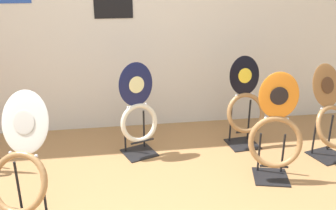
# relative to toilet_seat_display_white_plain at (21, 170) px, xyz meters

# --- Properties ---
(wall_back) EXTENTS (8.00, 0.07, 2.60)m
(wall_back) POSITION_rel_toilet_seat_display_white_plain_xyz_m (0.78, 1.56, 0.89)
(wall_back) COLOR silver
(wall_back) RESTS_ON ground_plane
(toilet_seat_display_white_plain) EXTENTS (0.48, 0.46, 0.91)m
(toilet_seat_display_white_plain) POSITION_rel_toilet_seat_display_white_plain_xyz_m (0.00, 0.00, 0.00)
(toilet_seat_display_white_plain) COLOR black
(toilet_seat_display_white_plain) RESTS_ON ground_plane
(toilet_seat_display_navy_moon) EXTENTS (0.38, 0.36, 0.87)m
(toilet_seat_display_navy_moon) POSITION_rel_toilet_seat_display_white_plain_xyz_m (0.83, 0.88, -0.01)
(toilet_seat_display_navy_moon) COLOR black
(toilet_seat_display_navy_moon) RESTS_ON ground_plane
(toilet_seat_display_orange_sun) EXTENTS (0.45, 0.34, 0.90)m
(toilet_seat_display_orange_sun) POSITION_rel_toilet_seat_display_white_plain_xyz_m (1.88, 0.29, -0.00)
(toilet_seat_display_orange_sun) COLOR black
(toilet_seat_display_orange_sun) RESTS_ON ground_plane
(toilet_seat_display_woodgrain) EXTENTS (0.44, 0.43, 0.84)m
(toilet_seat_display_woodgrain) POSITION_rel_toilet_seat_display_white_plain_xyz_m (2.53, 0.59, -0.03)
(toilet_seat_display_woodgrain) COLOR black
(toilet_seat_display_woodgrain) RESTS_ON ground_plane
(toilet_seat_display_jazz_black) EXTENTS (0.40, 0.31, 0.87)m
(toilet_seat_display_jazz_black) POSITION_rel_toilet_seat_display_white_plain_xyz_m (1.85, 0.92, -0.03)
(toilet_seat_display_jazz_black) COLOR black
(toilet_seat_display_jazz_black) RESTS_ON ground_plane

